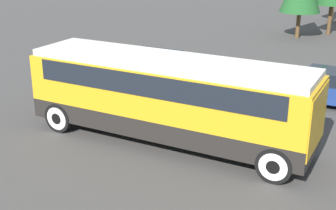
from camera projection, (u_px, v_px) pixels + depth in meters
The scene contains 3 objects.
ground_plane at pixel (168, 141), 16.37m from camera, with size 120.00×120.00×0.00m, color #423F3D.
tour_bus at pixel (171, 93), 15.71m from camera, with size 9.91×2.55×2.97m.
parked_car_mid at pixel (157, 67), 22.71m from camera, with size 4.48×1.94×1.50m.
Camera 1 is at (7.02, -13.20, 6.79)m, focal length 50.00 mm.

